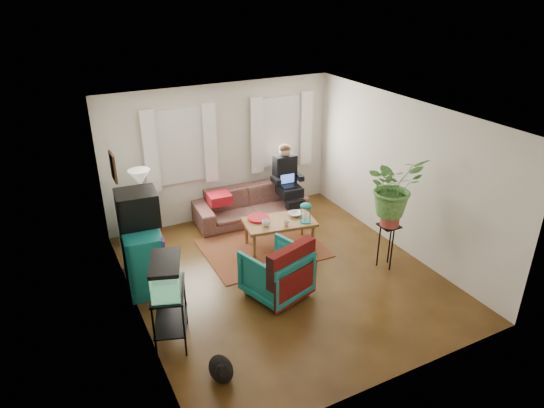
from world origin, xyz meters
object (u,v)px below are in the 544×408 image
side_table (145,223)px  plant_stand (387,246)px  sofa (250,200)px  coffee_table (279,233)px  aquarium_stand (171,315)px  dresser (142,255)px  armchair (276,270)px

side_table → plant_stand: plant_stand is taller
sofa → coffee_table: size_ratio=1.78×
coffee_table → plant_stand: size_ratio=1.60×
coffee_table → sofa: bearing=99.8°
side_table → coffee_table: (2.03, -1.23, -0.11)m
aquarium_stand → sofa: bearing=67.7°
dresser → armchair: dresser is taller
armchair → coffee_table: 1.44m
side_table → plant_stand: 4.18m
dresser → sofa: bearing=32.4°
side_table → dresser: dresser is taller
side_table → aquarium_stand: aquarium_stand is taller
sofa → coffee_table: (0.01, -1.18, -0.17)m
sofa → aquarium_stand: sofa is taller
sofa → armchair: sofa is taller
aquarium_stand → coffee_table: aquarium_stand is taller
dresser → aquarium_stand: size_ratio=1.34×
side_table → aquarium_stand: bearing=-97.2°
sofa → side_table: bearing=-177.8°
sofa → plant_stand: 2.84m
plant_stand → armchair: bearing=176.3°
sofa → coffee_table: bearing=-85.8°
dresser → aquarium_stand: 1.50m
sofa → side_table: size_ratio=2.97×
sofa → dresser: size_ratio=1.99×
dresser → aquarium_stand: (-0.01, -1.50, -0.08)m
side_table → plant_stand: bearing=-38.4°
armchair → plant_stand: bearing=159.2°
armchair → sofa: bearing=-123.2°
plant_stand → side_table: bearing=141.6°
aquarium_stand → armchair: (1.67, 0.29, 0.02)m
side_table → aquarium_stand: size_ratio=0.90×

